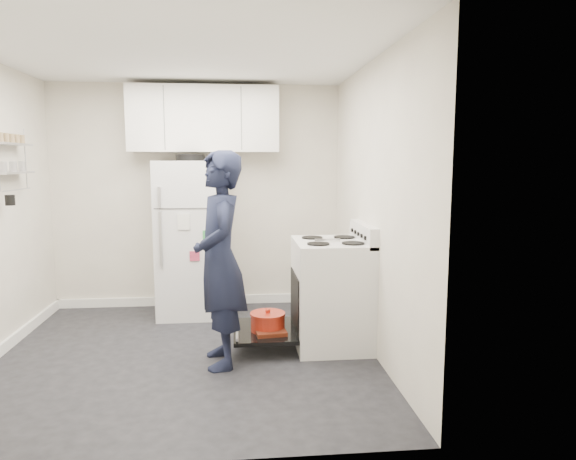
{
  "coord_description": "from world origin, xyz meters",
  "views": [
    {
      "loc": [
        0.45,
        -4.27,
        1.65
      ],
      "look_at": [
        0.89,
        0.17,
        1.05
      ],
      "focal_mm": 32.0,
      "sensor_mm": 36.0,
      "label": 1
    }
  ],
  "objects": [
    {
      "name": "room",
      "position": [
        -0.03,
        0.03,
        1.21
      ],
      "size": [
        3.21,
        3.21,
        2.51
      ],
      "color": "black",
      "rests_on": "ground"
    },
    {
      "name": "electric_range",
      "position": [
        1.26,
        0.15,
        0.47
      ],
      "size": [
        0.66,
        0.76,
        1.1
      ],
      "color": "silver",
      "rests_on": "ground"
    },
    {
      "name": "open_oven_door",
      "position": [
        0.69,
        0.13,
        0.2
      ],
      "size": [
        0.55,
        0.7,
        0.23
      ],
      "color": "black",
      "rests_on": "ground"
    },
    {
      "name": "refrigerator",
      "position": [
        -0.04,
        1.25,
        0.83
      ],
      "size": [
        0.72,
        0.74,
        1.73
      ],
      "color": "silver",
      "rests_on": "ground"
    },
    {
      "name": "upper_cabinets",
      "position": [
        0.1,
        1.43,
        2.1
      ],
      "size": [
        1.6,
        0.33,
        0.7
      ],
      "primitive_type": "cube",
      "color": "silver",
      "rests_on": "room"
    },
    {
      "name": "wall_shelf_rack",
      "position": [
        -1.52,
        0.49,
        1.68
      ],
      "size": [
        0.14,
        0.6,
        0.61
      ],
      "color": "#B2B2B7",
      "rests_on": "room"
    },
    {
      "name": "person",
      "position": [
        0.3,
        -0.2,
        0.87
      ],
      "size": [
        0.51,
        0.69,
        1.74
      ],
      "primitive_type": "imported",
      "rotation": [
        0.0,
        0.0,
        -1.42
      ],
      "color": "black",
      "rests_on": "ground"
    }
  ]
}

